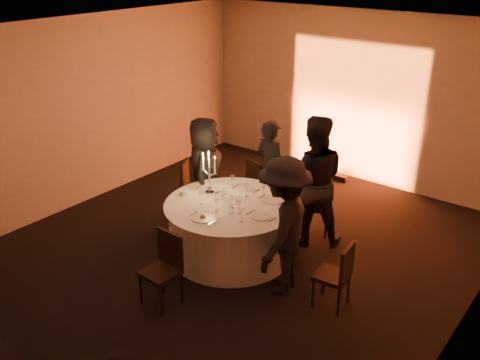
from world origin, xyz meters
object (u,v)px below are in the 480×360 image
Objects in this scene: chair_front at (165,265)px; candelabra at (209,178)px; guest_left at (205,171)px; guest_back_right at (313,181)px; coffee_cup at (183,193)px; banquet_table at (231,229)px; chair_right at (338,273)px; chair_left at (191,184)px; guest_back_left at (271,169)px; chair_back_left at (259,182)px; guest_right at (284,227)px; chair_back_right at (316,203)px.

chair_front is 1.42× the size of candelabra.
guest_left is 0.88× the size of guest_back_right.
chair_front is 8.20× the size of coffee_cup.
guest_left is at bearing -18.44° from guest_back_right.
banquet_table is 1.74m from chair_right.
guest_back_left is at bearing -88.11° from chair_left.
guest_back_left is at bearing -173.68° from chair_back_left.
guest_right is 2.76× the size of candelabra.
guest_back_left is (-0.24, 1.28, 0.41)m from banquet_table.
guest_back_left is 2.49× the size of candelabra.
guest_back_right reaches higher than chair_back_right.
guest_right is at bearing 152.23° from chair_back_left.
guest_left is at bearing -111.33° from chair_right.
guest_left reaches higher than banquet_table.
chair_left is 0.94× the size of chair_front.
chair_front is (0.56, -2.66, 0.02)m from chair_back_left.
chair_right is 0.94× the size of chair_front.
banquet_table is 2.08× the size of chair_back_left.
guest_back_right is 1.44m from candelabra.
guest_left is at bearing 150.23° from banquet_table.
coffee_cup is at bearing 167.25° from guest_left.
candelabra is at bearing 49.28° from coffee_cup.
chair_front is 0.48× the size of guest_back_right.
chair_front is at bearing 107.03° from guest_back_left.
coffee_cup is at bearing -130.72° from candelabra.
chair_back_left is 2.23m from guest_right.
guest_left is at bearing -2.05° from chair_back_right.
guest_right reaches higher than chair_front.
candelabra is (-0.51, 1.41, 0.49)m from chair_front.
candelabra is (-0.21, -1.19, 0.20)m from guest_back_left.
banquet_table is at bearing 21.20° from guest_back_right.
banquet_table is 1.32m from guest_back_right.
guest_back_left is at bearing -30.54° from chair_back_right.
candelabra is at bearing 112.18° from chair_front.
guest_left is (-2.65, 0.71, 0.36)m from chair_right.
coffee_cup is (-0.20, -1.53, 0.31)m from chair_back_left.
coffee_cup is 0.17× the size of candelabra.
candelabra reaches higher than coffee_cup.
candelabra is at bearing -103.43° from chair_right.
guest_right reaches higher than chair_back_right.
guest_back_right is at bearing -103.81° from guest_left.
guest_left reaches higher than chair_back_right.
candelabra reaches higher than chair_back_left.
guest_right reaches higher than chair_right.
guest_back_left is at bearing 72.57° from coffee_cup.
guest_back_right is (0.67, 0.98, 0.56)m from banquet_table.
guest_back_left is 1.22m from candelabra.
chair_front is 1.58m from candelabra.
chair_left reaches higher than coffee_cup.
chair_left is 0.51× the size of guest_left.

